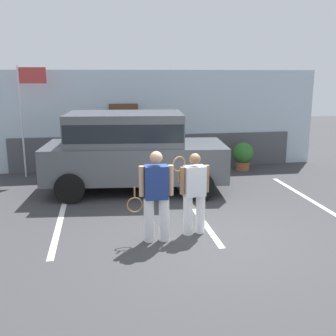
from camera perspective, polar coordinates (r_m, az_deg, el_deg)
ground_plane at (r=7.86m, az=3.86°, el=-9.37°), size 40.00×40.00×0.00m
parking_stripe_0 at (r=9.11m, az=-14.86°, el=-6.56°), size 0.12×4.40×0.01m
parking_stripe_1 at (r=9.30m, az=3.68°, el=-5.72°), size 0.12×4.40×0.01m
parking_stripe_2 at (r=10.37m, az=19.85°, el=-4.50°), size 0.12×4.40×0.01m
house_frontage at (r=13.10m, az=-2.07°, el=6.42°), size 10.81×0.40×3.13m
parked_suv at (r=10.46m, az=-5.25°, el=2.85°), size 4.78×2.56×2.05m
tennis_player_man at (r=7.29m, az=-1.70°, el=-3.91°), size 0.88×0.27×1.68m
tennis_player_woman at (r=7.65m, az=3.72°, el=-3.44°), size 0.73×0.30×1.58m
potted_plant_by_porch at (r=13.07m, az=10.56°, el=1.84°), size 0.67×0.67×0.88m
flag_pole at (r=12.42m, az=-19.36°, el=8.87°), size 0.80×0.05×3.24m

